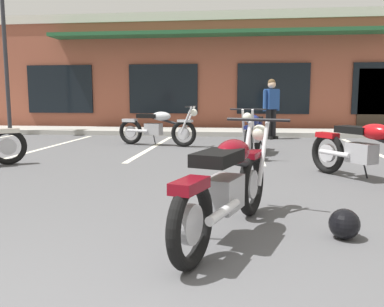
% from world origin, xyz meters
% --- Properties ---
extents(ground_plane, '(80.00, 80.00, 0.00)m').
position_xyz_m(ground_plane, '(0.00, 3.77, 0.00)').
color(ground_plane, '#515154').
extents(sidewalk_kerb, '(22.00, 1.80, 0.14)m').
position_xyz_m(sidewalk_kerb, '(0.00, 11.68, 0.07)').
color(sidewalk_kerb, '#A8A59E').
rests_on(sidewalk_kerb, ground_plane).
extents(brick_storefront_building, '(18.94, 6.95, 4.05)m').
position_xyz_m(brick_storefront_building, '(0.00, 15.93, 2.03)').
color(brick_storefront_building, brown).
rests_on(brick_storefront_building, ground_plane).
extents(painted_stall_lines, '(12.40, 4.80, 0.01)m').
position_xyz_m(painted_stall_lines, '(-0.00, 8.08, 0.00)').
color(painted_stall_lines, silver).
rests_on(painted_stall_lines, ground_plane).
extents(motorcycle_foreground_classic, '(0.96, 2.04, 0.98)m').
position_xyz_m(motorcycle_foreground_classic, '(0.75, 2.05, 0.46)').
color(motorcycle_foreground_classic, black).
rests_on(motorcycle_foreground_classic, ground_plane).
extents(motorcycle_red_sportbike, '(1.41, 1.83, 0.98)m').
position_xyz_m(motorcycle_red_sportbike, '(2.60, 4.53, 0.46)').
color(motorcycle_red_sportbike, black).
rests_on(motorcycle_red_sportbike, ground_plane).
extents(motorcycle_black_cruiser, '(2.07, 0.86, 0.98)m').
position_xyz_m(motorcycle_black_cruiser, '(-1.19, 8.41, 0.46)').
color(motorcycle_black_cruiser, black).
rests_on(motorcycle_black_cruiser, ground_plane).
extents(motorcycle_blue_standard, '(0.74, 2.10, 0.98)m').
position_xyz_m(motorcycle_blue_standard, '(1.10, 7.10, 0.46)').
color(motorcycle_blue_standard, black).
rests_on(motorcycle_blue_standard, ground_plane).
extents(person_in_black_shirt, '(0.52, 0.46, 1.68)m').
position_xyz_m(person_in_black_shirt, '(1.67, 10.34, 0.95)').
color(person_in_black_shirt, black).
rests_on(person_in_black_shirt, ground_plane).
extents(helmet_on_pavement, '(0.26, 0.26, 0.26)m').
position_xyz_m(helmet_on_pavement, '(1.73, 2.10, 0.13)').
color(helmet_on_pavement, black).
rests_on(helmet_on_pavement, ground_plane).
extents(parking_lot_lamp_post, '(0.24, 0.76, 4.72)m').
position_xyz_m(parking_lot_lamp_post, '(-6.32, 10.47, 3.08)').
color(parking_lot_lamp_post, '#2D2D33').
rests_on(parking_lot_lamp_post, ground_plane).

